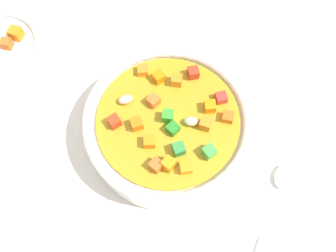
{
  "coord_description": "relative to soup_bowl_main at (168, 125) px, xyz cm",
  "views": [
    {
      "loc": [
        -15.15,
        -3.33,
        38.68
      ],
      "look_at": [
        0.0,
        0.0,
        2.58
      ],
      "focal_mm": 35.21,
      "sensor_mm": 36.0,
      "label": 1
    }
  ],
  "objects": [
    {
      "name": "soup_bowl_main",
      "position": [
        0.0,
        0.0,
        0.0
      ],
      "size": [
        19.47,
        19.47,
        6.14
      ],
      "color": "white",
      "rests_on": "ground_plane"
    },
    {
      "name": "ground_plane",
      "position": [
        0.0,
        0.01,
        -3.87
      ],
      "size": [
        140.0,
        140.0,
        2.0
      ],
      "primitive_type": "cube",
      "color": "silver"
    },
    {
      "name": "spoon",
      "position": [
        -11.5,
        -12.6,
        -2.4
      ],
      "size": [
        23.18,
        6.38,
        1.03
      ],
      "rotation": [
        0.0,
        0.0,
        6.07
      ],
      "color": "silver",
      "rests_on": "ground_plane"
    },
    {
      "name": "side_bowl_small",
      "position": [
        5.29,
        23.79,
        -0.43
      ],
      "size": [
        11.99,
        11.99,
        5.41
      ],
      "color": "white",
      "rests_on": "ground_plane"
    }
  ]
}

